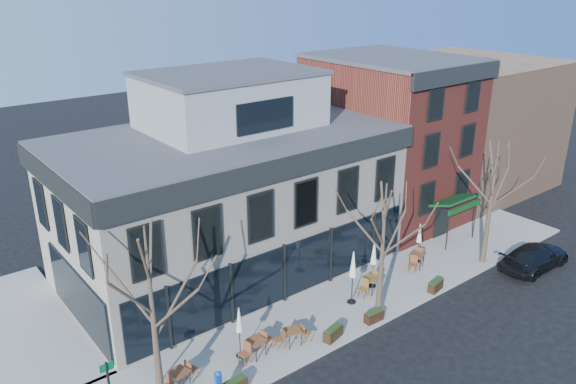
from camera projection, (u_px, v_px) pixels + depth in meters
ground at (283, 304)px, 29.32m from camera, size 120.00×120.00×0.00m
sidewalk_front at (357, 300)px, 29.60m from camera, size 33.50×4.70×0.15m
sidewalk_side at (24, 329)px, 27.16m from camera, size 4.50×12.00×0.15m
corner_building at (228, 192)px, 31.36m from camera, size 18.39×10.39×11.10m
red_brick_building at (388, 138)px, 38.46m from camera, size 8.20×11.78×11.18m
bg_building at (462, 122)px, 45.23m from camera, size 12.00×12.00×10.00m
tree_corner at (154, 321)px, 20.53m from camera, size 3.93×3.98×7.92m
tree_mid at (383, 250)px, 26.84m from camera, size 3.50×3.55×7.04m
tree_right at (491, 201)px, 31.97m from camera, size 3.72×3.77×7.48m
parked_sedan at (535, 257)px, 32.69m from camera, size 5.10×2.15×1.47m
cafe_set_0 at (180, 377)px, 23.02m from camera, size 1.88×0.90×0.97m
cafe_set_1 at (256, 346)px, 24.94m from camera, size 1.98×0.90×1.02m
cafe_set_2 at (293, 335)px, 25.72m from camera, size 1.84×0.92×0.95m
cafe_set_4 at (370, 283)px, 30.01m from camera, size 2.04×0.94×1.05m
cafe_set_5 at (416, 259)px, 32.55m from camera, size 1.99×1.21×1.03m
umbrella_0 at (239, 322)px, 24.46m from camera, size 0.40×0.40×2.52m
umbrella_2 at (353, 267)px, 28.46m from camera, size 0.47×0.47×2.95m
umbrella_3 at (374, 255)px, 30.04m from camera, size 0.43×0.43×2.69m
umbrella_4 at (419, 235)px, 32.78m from camera, size 0.39×0.39×2.46m
planter_1 at (333, 333)px, 26.20m from camera, size 1.15×0.67×0.61m
planter_2 at (374, 316)px, 27.53m from camera, size 1.03×0.45×0.57m
planter_3 at (436, 286)px, 30.24m from camera, size 1.09×0.59×0.58m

